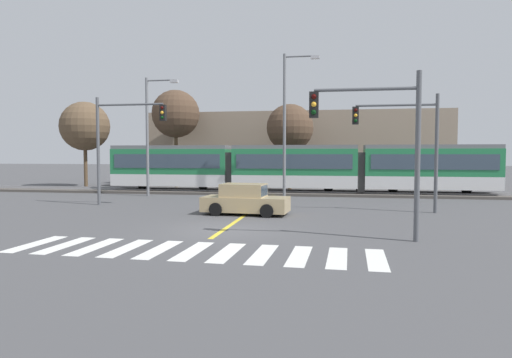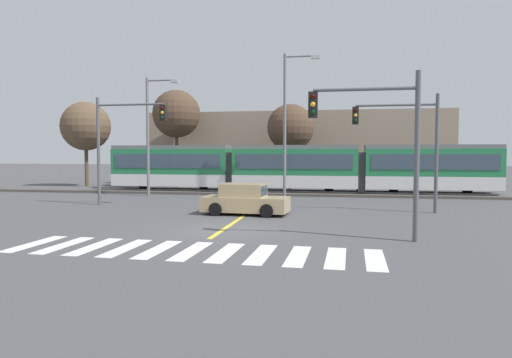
# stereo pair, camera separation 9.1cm
# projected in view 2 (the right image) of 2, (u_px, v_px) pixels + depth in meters

# --- Properties ---
(ground_plane) EXTENTS (200.00, 200.00, 0.00)m
(ground_plane) POSITION_uv_depth(u_px,v_px,m) (223.00, 230.00, 17.91)
(ground_plane) COLOR #474749
(track_bed) EXTENTS (120.00, 4.00, 0.18)m
(track_bed) POSITION_uv_depth(u_px,v_px,m) (277.00, 192.00, 33.98)
(track_bed) COLOR #4C4742
(track_bed) RESTS_ON ground
(rail_near) EXTENTS (120.00, 0.08, 0.10)m
(rail_near) POSITION_uv_depth(u_px,v_px,m) (276.00, 191.00, 33.26)
(rail_near) COLOR #939399
(rail_near) RESTS_ON track_bed
(rail_far) EXTENTS (120.00, 0.08, 0.10)m
(rail_far) POSITION_uv_depth(u_px,v_px,m) (278.00, 190.00, 34.68)
(rail_far) COLOR #939399
(rail_far) RESTS_ON track_bed
(light_rail_tram) EXTENTS (28.00, 2.64, 3.43)m
(light_rail_tram) POSITION_uv_depth(u_px,v_px,m) (295.00, 166.00, 33.63)
(light_rail_tram) COLOR silver
(light_rail_tram) RESTS_ON track_bed
(crosswalk_stripe_0) EXTENTS (0.64, 2.82, 0.01)m
(crosswalk_stripe_0) POSITION_uv_depth(u_px,v_px,m) (35.00, 244.00, 15.18)
(crosswalk_stripe_0) COLOR silver
(crosswalk_stripe_0) RESTS_ON ground
(crosswalk_stripe_1) EXTENTS (0.64, 2.82, 0.01)m
(crosswalk_stripe_1) POSITION_uv_depth(u_px,v_px,m) (64.00, 245.00, 14.95)
(crosswalk_stripe_1) COLOR silver
(crosswalk_stripe_1) RESTS_ON ground
(crosswalk_stripe_2) EXTENTS (0.64, 2.82, 0.01)m
(crosswalk_stripe_2) POSITION_uv_depth(u_px,v_px,m) (94.00, 246.00, 14.73)
(crosswalk_stripe_2) COLOR silver
(crosswalk_stripe_2) RESTS_ON ground
(crosswalk_stripe_3) EXTENTS (0.64, 2.82, 0.01)m
(crosswalk_stripe_3) POSITION_uv_depth(u_px,v_px,m) (126.00, 248.00, 14.50)
(crosswalk_stripe_3) COLOR silver
(crosswalk_stripe_3) RESTS_ON ground
(crosswalk_stripe_4) EXTENTS (0.64, 2.82, 0.01)m
(crosswalk_stripe_4) POSITION_uv_depth(u_px,v_px,m) (158.00, 249.00, 14.28)
(crosswalk_stripe_4) COLOR silver
(crosswalk_stripe_4) RESTS_ON ground
(crosswalk_stripe_5) EXTENTS (0.64, 2.82, 0.01)m
(crosswalk_stripe_5) POSITION_uv_depth(u_px,v_px,m) (191.00, 251.00, 14.05)
(crosswalk_stripe_5) COLOR silver
(crosswalk_stripe_5) RESTS_ON ground
(crosswalk_stripe_6) EXTENTS (0.64, 2.82, 0.01)m
(crosswalk_stripe_6) POSITION_uv_depth(u_px,v_px,m) (226.00, 252.00, 13.83)
(crosswalk_stripe_6) COLOR silver
(crosswalk_stripe_6) RESTS_ON ground
(crosswalk_stripe_7) EXTENTS (0.64, 2.82, 0.01)m
(crosswalk_stripe_7) POSITION_uv_depth(u_px,v_px,m) (261.00, 254.00, 13.60)
(crosswalk_stripe_7) COLOR silver
(crosswalk_stripe_7) RESTS_ON ground
(crosswalk_stripe_8) EXTENTS (0.64, 2.82, 0.01)m
(crosswalk_stripe_8) POSITION_uv_depth(u_px,v_px,m) (298.00, 256.00, 13.38)
(crosswalk_stripe_8) COLOR silver
(crosswalk_stripe_8) RESTS_ON ground
(crosswalk_stripe_9) EXTENTS (0.64, 2.82, 0.01)m
(crosswalk_stripe_9) POSITION_uv_depth(u_px,v_px,m) (336.00, 258.00, 13.15)
(crosswalk_stripe_9) COLOR silver
(crosswalk_stripe_9) RESTS_ON ground
(crosswalk_stripe_10) EXTENTS (0.64, 2.82, 0.01)m
(crosswalk_stripe_10) POSITION_uv_depth(u_px,v_px,m) (375.00, 259.00, 12.93)
(crosswalk_stripe_10) COLOR silver
(crosswalk_stripe_10) RESTS_ON ground
(lane_centre_line) EXTENTS (0.20, 16.28, 0.01)m
(lane_centre_line) POSITION_uv_depth(u_px,v_px,m) (252.00, 210.00, 24.02)
(lane_centre_line) COLOR gold
(lane_centre_line) RESTS_ON ground
(sedan_crossing) EXTENTS (4.31, 2.14, 1.52)m
(sedan_crossing) POSITION_uv_depth(u_px,v_px,m) (245.00, 200.00, 22.42)
(sedan_crossing) COLOR tan
(sedan_crossing) RESTS_ON ground
(traffic_light_mid_left) EXTENTS (4.25, 0.38, 6.25)m
(traffic_light_mid_left) POSITION_uv_depth(u_px,v_px,m) (121.00, 134.00, 26.23)
(traffic_light_mid_left) COLOR #515459
(traffic_light_mid_left) RESTS_ON ground
(traffic_light_near_right) EXTENTS (3.75, 0.38, 5.79)m
(traffic_light_near_right) POSITION_uv_depth(u_px,v_px,m) (378.00, 131.00, 15.56)
(traffic_light_near_right) COLOR #515459
(traffic_light_near_right) RESTS_ON ground
(traffic_light_mid_right) EXTENTS (4.25, 0.38, 5.99)m
(traffic_light_mid_right) POSITION_uv_depth(u_px,v_px,m) (407.00, 135.00, 23.03)
(traffic_light_mid_right) COLOR #515459
(traffic_light_mid_right) RESTS_ON ground
(street_lamp_west) EXTENTS (2.40, 0.28, 8.27)m
(street_lamp_west) POSITION_uv_depth(u_px,v_px,m) (151.00, 129.00, 31.91)
(street_lamp_west) COLOR slate
(street_lamp_west) RESTS_ON ground
(street_lamp_centre) EXTENTS (2.39, 0.28, 9.59)m
(street_lamp_centre) POSITION_uv_depth(u_px,v_px,m) (288.00, 117.00, 30.34)
(street_lamp_centre) COLOR slate
(street_lamp_centre) RESTS_ON ground
(bare_tree_far_west) EXTENTS (4.37, 4.37, 7.62)m
(bare_tree_far_west) POSITION_uv_depth(u_px,v_px,m) (86.00, 126.00, 40.86)
(bare_tree_far_west) COLOR brown
(bare_tree_far_west) RESTS_ON ground
(bare_tree_west) EXTENTS (4.19, 4.19, 8.57)m
(bare_tree_west) POSITION_uv_depth(u_px,v_px,m) (176.00, 114.00, 40.08)
(bare_tree_west) COLOR brown
(bare_tree_west) RESTS_ON ground
(bare_tree_east) EXTENTS (3.92, 3.92, 7.11)m
(bare_tree_east) POSITION_uv_depth(u_px,v_px,m) (290.00, 128.00, 37.97)
(bare_tree_east) COLOR brown
(bare_tree_east) RESTS_ON ground
(building_backdrop_far) EXTENTS (27.94, 6.00, 6.85)m
(building_backdrop_far) POSITION_uv_depth(u_px,v_px,m) (296.00, 149.00, 43.90)
(building_backdrop_far) COLOR gray
(building_backdrop_far) RESTS_ON ground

